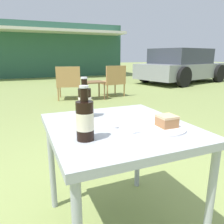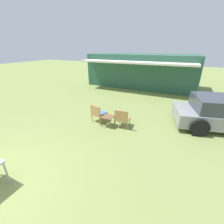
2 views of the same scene
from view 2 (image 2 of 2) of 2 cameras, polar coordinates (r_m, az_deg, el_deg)
cabin_building at (r=13.41m, az=11.24°, el=15.31°), size 8.66×4.56×2.61m
parked_car at (r=7.66m, az=36.83°, el=-0.43°), size 4.17×2.70×1.31m
wicker_chair_cushioned at (r=6.74m, az=-5.20°, el=-0.27°), size 0.68×0.67×0.81m
wicker_chair_plain at (r=6.25m, az=3.94°, el=-2.19°), size 0.61×0.60×0.81m
garden_side_table at (r=6.36m, az=-1.62°, el=-2.14°), size 0.48×0.45×0.44m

